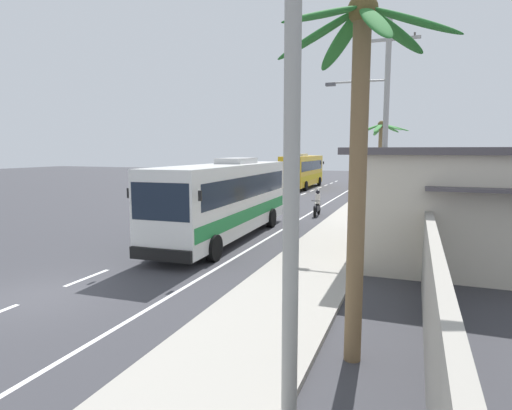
{
  "coord_description": "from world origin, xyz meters",
  "views": [
    {
      "loc": [
        10.13,
        -8.85,
        4.24
      ],
      "look_at": [
        3.22,
        9.49,
        1.7
      ],
      "focal_mm": 29.61,
      "sensor_mm": 36.0,
      "label": 1
    }
  ],
  "objects": [
    {
      "name": "utility_pole_mid",
      "position": [
        8.73,
        10.84,
        5.36
      ],
      "size": [
        4.0,
        0.24,
        9.99
      ],
      "color": "#9E9E99",
      "rests_on": "ground"
    },
    {
      "name": "sidewalk_kerb",
      "position": [
        6.8,
        10.0,
        0.07
      ],
      "size": [
        3.2,
        90.0,
        0.14
      ],
      "primitive_type": "cube",
      "color": "#A8A399",
      "rests_on": "ground"
    },
    {
      "name": "palm_nearest",
      "position": [
        7.76,
        22.85,
        4.42
      ],
      "size": [
        3.68,
        3.62,
        6.34
      ],
      "color": "brown",
      "rests_on": "ground"
    },
    {
      "name": "palm_second",
      "position": [
        9.09,
        -0.54,
        4.83
      ],
      "size": [
        3.41,
        3.04,
        7.09
      ],
      "color": "brown",
      "rests_on": "ground"
    },
    {
      "name": "coach_bus_foreground",
      "position": [
        1.67,
        9.51,
        2.01
      ],
      "size": [
        3.21,
        12.02,
        3.86
      ],
      "color": "silver",
      "rests_on": "ground"
    },
    {
      "name": "pedestrian_near_kerb",
      "position": [
        6.71,
        18.7,
        1.06
      ],
      "size": [
        0.36,
        0.36,
        1.75
      ],
      "rotation": [
        0.0,
        0.0,
        0.27
      ],
      "color": "gold",
      "rests_on": "sidewalk_kerb"
    },
    {
      "name": "lane_markings",
      "position": [
        2.16,
        14.92,
        0.0
      ],
      "size": [
        3.72,
        71.62,
        0.01
      ],
      "color": "white",
      "rests_on": "ground"
    },
    {
      "name": "coach_bus_far_lane",
      "position": [
        -1.82,
        37.67,
        2.02
      ],
      "size": [
        2.89,
        11.12,
        3.89
      ],
      "color": "gold",
      "rests_on": "ground"
    },
    {
      "name": "boundary_wall",
      "position": [
        10.6,
        14.0,
        1.16
      ],
      "size": [
        0.24,
        60.0,
        2.32
      ],
      "primitive_type": "cube",
      "color": "#9E998E",
      "rests_on": "ground"
    },
    {
      "name": "ground_plane",
      "position": [
        0.0,
        0.0,
        0.0
      ],
      "size": [
        160.0,
        160.0,
        0.0
      ],
      "primitive_type": "plane",
      "color": "#3A3A3F"
    },
    {
      "name": "motorcycle_beside_bus",
      "position": [
        4.26,
        18.06,
        0.68
      ],
      "size": [
        0.56,
        1.96,
        1.68
      ],
      "color": "black",
      "rests_on": "ground"
    },
    {
      "name": "utility_pole_nearest",
      "position": [
        8.49,
        -3.04,
        4.79
      ],
      "size": [
        1.84,
        0.24,
        9.29
      ],
      "color": "#9E9E99",
      "rests_on": "ground"
    }
  ]
}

